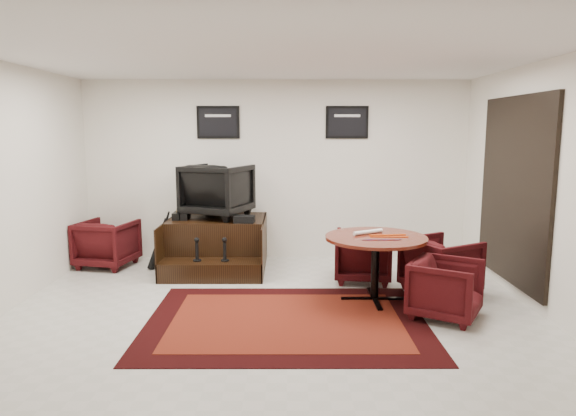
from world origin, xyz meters
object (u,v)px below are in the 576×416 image
Objects in this scene: table_chair_window at (441,262)px; meeting_table at (376,244)px; table_chair_back at (363,253)px; shine_podium at (217,245)px; table_chair_corner at (446,286)px; armchair_side at (107,241)px; shine_chair at (217,188)px.

meeting_table is at bearing 79.82° from table_chair_window.
table_chair_window reaches higher than table_chair_back.
meeting_table is 1.55× the size of table_chair_window.
table_chair_window is at bearing -21.91° from shine_podium.
meeting_table is at bearing 79.80° from table_chair_corner.
armchair_side is 0.64× the size of meeting_table.
table_chair_window is (2.98, -1.34, -0.79)m from shine_chair.
meeting_table reaches higher than table_chair_window.
table_chair_corner is (4.43, -2.13, -0.03)m from armchair_side.
meeting_table is 1.69× the size of table_chair_corner.
shine_chair is 2.37m from table_chair_back.
shine_chair is 1.84m from armchair_side.
table_chair_window reaches higher than armchair_side.
armchair_side is at bearing 94.69° from table_chair_corner.
meeting_table is (2.10, -1.49, 0.36)m from shine_podium.
shine_chair reaches higher than table_chair_back.
shine_podium is 1.90× the size of armchair_side.
meeting_table is 0.89m from table_chair_back.
shine_chair reaches higher than table_chair_window.
shine_chair is at bearing 90.00° from shine_podium.
table_chair_back is 1.05m from table_chair_window.
meeting_table reaches higher than armchair_side.
table_chair_back is at bearing 91.55° from meeting_table.
shine_chair is 3.64m from table_chair_corner.
table_chair_window reaches higher than table_chair_corner.
table_chair_window is 0.90m from table_chair_corner.
shine_podium is at bearing -9.69° from table_chair_back.
armchair_side is at bearing 24.77° from shine_chair.
meeting_table is (3.75, -1.56, 0.31)m from armchair_side.
table_chair_window is at bearing 177.63° from shine_chair.
table_chair_corner is (0.70, -1.41, -0.02)m from table_chair_back.
armchair_side is 0.99× the size of table_chair_window.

